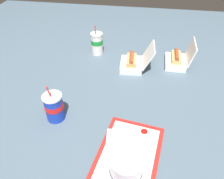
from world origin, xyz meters
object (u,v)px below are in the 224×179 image
(ketchup_cup, at_px, (144,133))
(plastic_fork, at_px, (142,142))
(clamshell_hotdog_corner, at_px, (133,62))
(cake_container, at_px, (126,166))
(food_tray, at_px, (129,154))
(soda_cup_center, at_px, (97,43))
(soda_cup_front, at_px, (54,107))
(clamshell_hotdog_left, at_px, (177,60))

(ketchup_cup, bearing_deg, plastic_fork, -7.54)
(clamshell_hotdog_corner, bearing_deg, cake_container, 2.82)
(food_tray, distance_m, plastic_fork, 0.09)
(plastic_fork, xyz_separation_m, soda_cup_center, (-0.78, -0.38, 0.07))
(cake_container, height_order, soda_cup_center, soda_cup_center)
(soda_cup_front, bearing_deg, soda_cup_center, 174.48)
(cake_container, bearing_deg, plastic_fork, 159.64)
(ketchup_cup, bearing_deg, soda_cup_center, -152.69)
(soda_cup_front, xyz_separation_m, soda_cup_center, (-0.69, 0.07, 0.01))
(cake_container, distance_m, soda_cup_front, 0.46)
(clamshell_hotdog_left, bearing_deg, ketchup_cup, -16.17)
(cake_container, distance_m, clamshell_hotdog_corner, 0.78)
(plastic_fork, bearing_deg, clamshell_hotdog_left, 171.48)
(cake_container, xyz_separation_m, clamshell_hotdog_corner, (-0.78, -0.04, -0.01))
(plastic_fork, height_order, clamshell_hotdog_left, clamshell_hotdog_left)
(clamshell_hotdog_left, bearing_deg, clamshell_hotdog_corner, -73.93)
(food_tray, relative_size, clamshell_hotdog_corner, 1.80)
(soda_cup_center, bearing_deg, soda_cup_front, -5.52)
(cake_container, bearing_deg, soda_cup_center, -161.08)
(food_tray, xyz_separation_m, soda_cup_center, (-0.85, -0.32, 0.08))
(food_tray, bearing_deg, soda_cup_center, -159.16)
(food_tray, height_order, clamshell_hotdog_corner, clamshell_hotdog_corner)
(cake_container, xyz_separation_m, soda_cup_center, (-0.93, -0.32, 0.03))
(cake_container, bearing_deg, ketchup_cup, 162.31)
(ketchup_cup, distance_m, clamshell_hotdog_left, 0.70)
(ketchup_cup, height_order, clamshell_hotdog_left, clamshell_hotdog_left)
(clamshell_hotdog_left, distance_m, soda_cup_front, 0.89)
(clamshell_hotdog_left, xyz_separation_m, soda_cup_front, (0.62, -0.64, 0.04))
(cake_container, relative_size, soda_cup_front, 0.65)
(ketchup_cup, bearing_deg, clamshell_hotdog_corner, -170.28)
(food_tray, height_order, ketchup_cup, ketchup_cup)
(cake_container, bearing_deg, food_tray, 178.00)
(cake_container, xyz_separation_m, clamshell_hotdog_left, (-0.87, 0.26, -0.01))
(plastic_fork, height_order, clamshell_hotdog_corner, clamshell_hotdog_corner)
(ketchup_cup, relative_size, clamshell_hotdog_left, 0.20)
(clamshell_hotdog_left, xyz_separation_m, clamshell_hotdog_corner, (0.09, -0.30, -0.00))
(food_tray, height_order, soda_cup_center, soda_cup_center)
(ketchup_cup, relative_size, plastic_fork, 0.36)
(clamshell_hotdog_left, distance_m, soda_cup_center, 0.58)
(ketchup_cup, distance_m, clamshell_hotdog_corner, 0.60)
(soda_cup_center, bearing_deg, plastic_fork, 25.69)
(ketchup_cup, xyz_separation_m, clamshell_hotdog_corner, (-0.59, -0.10, 0.01))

